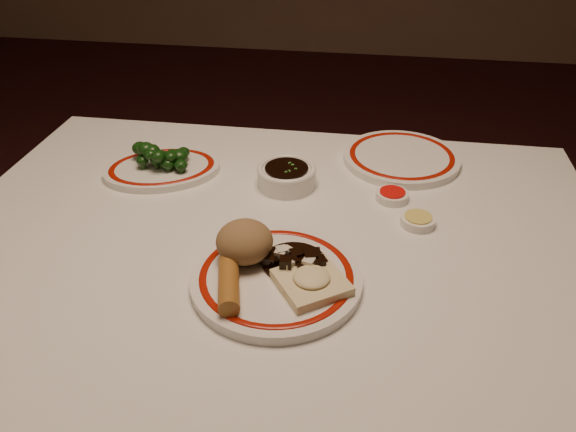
# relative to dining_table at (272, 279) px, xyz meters

# --- Properties ---
(dining_table) EXTENTS (1.20, 0.90, 0.75)m
(dining_table) POSITION_rel_dining_table_xyz_m (0.00, 0.00, 0.00)
(dining_table) COLOR white
(dining_table) RESTS_ON ground
(main_plate) EXTENTS (0.36, 0.36, 0.02)m
(main_plate) POSITION_rel_dining_table_xyz_m (0.03, -0.12, 0.10)
(main_plate) COLOR white
(main_plate) RESTS_ON dining_table
(rice_mound) EXTENTS (0.09, 0.09, 0.07)m
(rice_mound) POSITION_rel_dining_table_xyz_m (-0.03, -0.08, 0.14)
(rice_mound) COLOR olive
(rice_mound) RESTS_ON main_plate
(spring_roll) EXTENTS (0.06, 0.12, 0.03)m
(spring_roll) POSITION_rel_dining_table_xyz_m (-0.03, -0.17, 0.13)
(spring_roll) COLOR #A36928
(spring_roll) RESTS_ON main_plate
(fried_wonton) EXTENTS (0.13, 0.13, 0.03)m
(fried_wonton) POSITION_rel_dining_table_xyz_m (0.09, -0.14, 0.12)
(fried_wonton) COLOR beige
(fried_wonton) RESTS_ON main_plate
(stirfry_heap) EXTENTS (0.11, 0.11, 0.03)m
(stirfry_heap) POSITION_rel_dining_table_xyz_m (0.06, -0.09, 0.12)
(stirfry_heap) COLOR black
(stirfry_heap) RESTS_ON main_plate
(broccoli_plate) EXTENTS (0.29, 0.27, 0.02)m
(broccoli_plate) POSITION_rel_dining_table_xyz_m (-0.27, 0.20, 0.10)
(broccoli_plate) COLOR white
(broccoli_plate) RESTS_ON dining_table
(broccoli_pile) EXTENTS (0.13, 0.08, 0.05)m
(broccoli_pile) POSITION_rel_dining_table_xyz_m (-0.27, 0.20, 0.13)
(broccoli_pile) COLOR #23471C
(broccoli_pile) RESTS_ON broccoli_plate
(soy_bowl) EXTENTS (0.12, 0.12, 0.04)m
(soy_bowl) POSITION_rel_dining_table_xyz_m (-0.00, 0.19, 0.11)
(soy_bowl) COLOR white
(soy_bowl) RESTS_ON dining_table
(sweet_sour_dish) EXTENTS (0.06, 0.06, 0.02)m
(sweet_sour_dish) POSITION_rel_dining_table_xyz_m (0.21, 0.17, 0.10)
(sweet_sour_dish) COLOR white
(sweet_sour_dish) RESTS_ON dining_table
(mustard_dish) EXTENTS (0.06, 0.06, 0.02)m
(mustard_dish) POSITION_rel_dining_table_xyz_m (0.26, 0.08, 0.10)
(mustard_dish) COLOR white
(mustard_dish) RESTS_ON dining_table
(far_plate) EXTENTS (0.33, 0.33, 0.02)m
(far_plate) POSITION_rel_dining_table_xyz_m (0.23, 0.33, 0.10)
(far_plate) COLOR white
(far_plate) RESTS_ON dining_table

